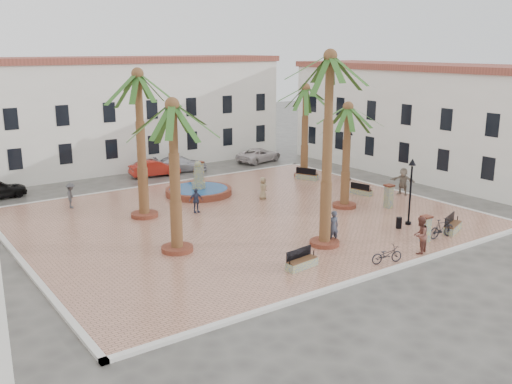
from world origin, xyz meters
TOP-DOWN VIEW (x-y plane):
  - ground at (0.00, 0.00)m, footprint 120.00×120.00m
  - plaza at (0.00, 0.00)m, footprint 26.00×22.00m
  - kerb_n at (0.00, 11.00)m, footprint 26.30×0.30m
  - kerb_s at (0.00, -11.00)m, footprint 26.30×0.30m
  - kerb_e at (13.00, 0.00)m, footprint 0.30×22.30m
  - kerb_w at (-13.00, 0.00)m, footprint 0.30×22.30m
  - building_north at (-0.00, 19.99)m, footprint 30.40×7.40m
  - building_east at (19.99, 2.00)m, footprint 7.40×26.40m
  - fountain at (0.52, 6.41)m, footprint 4.67×4.67m
  - palm_nw at (-4.90, 3.60)m, footprint 5.41×5.41m
  - palm_sw at (-6.08, -3.03)m, footprint 5.32×5.32m
  - palm_s at (0.73, -6.70)m, footprint 5.13×5.13m
  - palm_e at (6.72, -1.92)m, footprint 5.01×5.01m
  - palm_ne at (10.35, 6.55)m, footprint 5.18×5.18m
  - bench_s at (-2.34, -8.51)m, footprint 1.80×0.74m
  - bench_se at (8.17, -9.21)m, footprint 1.92×1.18m
  - bench_e at (9.93, -0.27)m, footprint 0.84×1.68m
  - bench_ne at (9.87, 5.60)m, footprint 1.24×1.87m
  - lamppost_s at (7.20, -6.85)m, footprint 0.43×0.43m
  - lamppost_e at (12.40, 3.56)m, footprint 0.43×0.43m
  - bollard_se at (5.51, -9.42)m, footprint 0.55×0.55m
  - bollard_n at (2.94, 10.40)m, footprint 0.55×0.55m
  - bollard_e at (8.94, -3.70)m, footprint 0.59×0.59m
  - litter_bin at (6.16, -7.03)m, footprint 0.34×0.34m
  - cyclist_a at (1.32, -6.70)m, footprint 0.73×0.57m
  - bicycle_a at (1.44, -10.40)m, footprint 1.74×0.98m
  - cyclist_b at (3.84, -10.40)m, footprint 1.13×1.01m
  - bicycle_b at (6.76, -9.53)m, footprint 1.84×0.68m
  - pedestrian_fountain_a at (3.52, 2.77)m, footprint 0.90×0.78m
  - pedestrian_fountain_b at (-1.84, 2.56)m, footprint 0.95×0.47m
  - pedestrian_north at (-7.96, 8.14)m, footprint 0.98×1.23m
  - pedestrian_east at (12.40, -1.89)m, footprint 1.24×1.85m
  - car_red at (0.83, 14.24)m, footprint 4.21×1.83m
  - car_silver at (3.45, 14.65)m, footprint 4.82×3.05m
  - car_white at (11.35, 14.18)m, footprint 4.97×3.14m

SIDE VIEW (x-z plane):
  - ground at x=0.00m, z-range 0.00..0.00m
  - plaza at x=0.00m, z-range 0.00..0.15m
  - kerb_n at x=0.00m, z-range 0.00..0.16m
  - kerb_s at x=0.00m, z-range 0.00..0.16m
  - kerb_e at x=13.00m, z-range 0.00..0.16m
  - kerb_w at x=-13.00m, z-range 0.00..0.16m
  - bench_e at x=9.93m, z-range -0.03..0.82m
  - bench_s at x=-2.34m, z-range -0.05..0.87m
  - bench_ne at x=9.87m, z-range -0.06..0.90m
  - bench_se at x=8.17m, z-range -0.06..0.91m
  - litter_bin at x=6.16m, z-range 0.15..0.80m
  - fountain at x=0.52m, z-range -0.73..1.69m
  - bicycle_a at x=1.44m, z-range 0.15..1.02m
  - car_white at x=11.35m, z-range 0.00..1.28m
  - car_silver at x=3.45m, z-range 0.00..1.30m
  - car_red at x=0.83m, z-range 0.00..1.35m
  - bicycle_b at x=6.76m, z-range 0.15..1.23m
  - bollard_se at x=5.51m, z-range 0.18..1.62m
  - bollard_n at x=2.94m, z-range 0.18..1.63m
  - pedestrian_fountain_a at x=3.52m, z-range 0.15..1.69m
  - pedestrian_fountain_b at x=-1.84m, z-range 0.15..1.72m
  - bollard_e at x=8.94m, z-range 0.18..1.72m
  - pedestrian_north at x=-7.96m, z-range 0.15..1.82m
  - cyclist_a at x=1.32m, z-range 0.15..1.93m
  - pedestrian_east at x=12.40m, z-range 0.15..2.06m
  - cyclist_b at x=3.84m, z-range 0.15..2.08m
  - lamppost_e at x=12.40m, z-range 0.85..4.80m
  - lamppost_s at x=7.20m, z-range 0.85..4.81m
  - building_east at x=19.99m, z-range 0.02..9.02m
  - building_north at x=0.00m, z-range 0.02..9.52m
  - palm_e at x=6.72m, z-range 2.44..9.32m
  - palm_ne at x=10.35m, z-range 2.68..10.13m
  - palm_sw at x=-6.08m, z-range 2.84..10.69m
  - palm_nw at x=-4.90m, z-range 3.36..12.40m
  - palm_s at x=0.73m, z-range 3.89..14.01m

